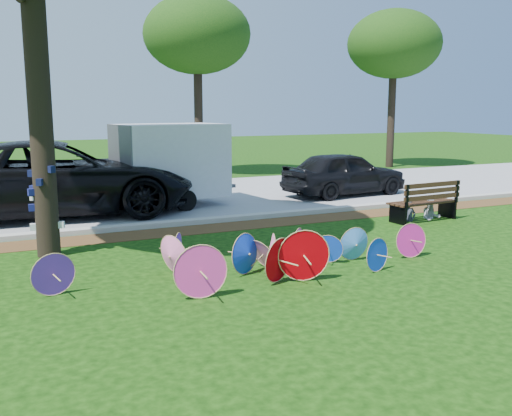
{
  "coord_description": "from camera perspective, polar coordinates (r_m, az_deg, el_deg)",
  "views": [
    {
      "loc": [
        -4.14,
        -8.12,
        2.87
      ],
      "look_at": [
        0.5,
        2.0,
        0.9
      ],
      "focal_mm": 40.0,
      "sensor_mm": 36.0,
      "label": 1
    }
  ],
  "objects": [
    {
      "name": "dark_pickup",
      "position": [
        18.97,
        8.84,
        3.43
      ],
      "size": [
        4.4,
        2.09,
        1.45
      ],
      "primitive_type": "imported",
      "rotation": [
        0.0,
        0.0,
        1.66
      ],
      "color": "black",
      "rests_on": "ground"
    },
    {
      "name": "ground",
      "position": [
        9.55,
        2.29,
        -7.46
      ],
      "size": [
        90.0,
        90.0,
        0.0
      ],
      "primitive_type": "plane",
      "color": "black",
      "rests_on": "ground"
    },
    {
      "name": "person_left",
      "position": [
        15.03,
        15.16,
        0.68
      ],
      "size": [
        0.38,
        0.25,
        1.03
      ],
      "primitive_type": "imported",
      "rotation": [
        0.0,
        0.0,
        0.01
      ],
      "color": "#3A414F",
      "rests_on": "ground"
    },
    {
      "name": "park_bench",
      "position": [
        15.22,
        16.29,
        0.68
      ],
      "size": [
        1.97,
        0.87,
        1.0
      ],
      "primitive_type": null,
      "rotation": [
        0.0,
        0.0,
        0.07
      ],
      "color": "black",
      "rests_on": "ground"
    },
    {
      "name": "street",
      "position": [
        18.18,
        -11.16,
        0.78
      ],
      "size": [
        90.0,
        8.0,
        0.01
      ],
      "primitive_type": "cube",
      "color": "gray",
      "rests_on": "ground"
    },
    {
      "name": "black_van",
      "position": [
        16.12,
        -19.32,
        2.82
      ],
      "size": [
        7.45,
        3.88,
        2.01
      ],
      "primitive_type": "imported",
      "rotation": [
        0.0,
        0.0,
        1.49
      ],
      "color": "black",
      "rests_on": "ground"
    },
    {
      "name": "curb",
      "position": [
        14.23,
        -7.22,
        -1.43
      ],
      "size": [
        90.0,
        0.3,
        0.12
      ],
      "primitive_type": "cube",
      "color": "#B7B5AD",
      "rests_on": "ground"
    },
    {
      "name": "bg_trees",
      "position": [
        23.48,
        -8.58,
        17.02
      ],
      "size": [
        27.51,
        5.69,
        7.4
      ],
      "color": "black",
      "rests_on": "ground"
    },
    {
      "name": "person_right",
      "position": [
        15.48,
        17.15,
        0.9
      ],
      "size": [
        0.64,
        0.58,
        1.06
      ],
      "primitive_type": "imported",
      "rotation": [
        0.0,
        0.0,
        -0.43
      ],
      "color": "#B2B4BC",
      "rests_on": "ground"
    },
    {
      "name": "cargo_trailer",
      "position": [
        16.79,
        -8.51,
        4.73
      ],
      "size": [
        3.22,
        2.28,
        2.7
      ],
      "primitive_type": "cube",
      "rotation": [
        0.0,
        0.0,
        0.14
      ],
      "color": "white",
      "rests_on": "ground"
    },
    {
      "name": "mulch_strip",
      "position": [
        13.58,
        -6.33,
        -2.2
      ],
      "size": [
        90.0,
        1.0,
        0.01
      ],
      "primitive_type": "cube",
      "color": "#472D16",
      "rests_on": "ground"
    },
    {
      "name": "parasol_pile",
      "position": [
        9.86,
        0.77,
        -4.69
      ],
      "size": [
        7.22,
        2.15,
        0.9
      ],
      "color": "pink",
      "rests_on": "ground"
    }
  ]
}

